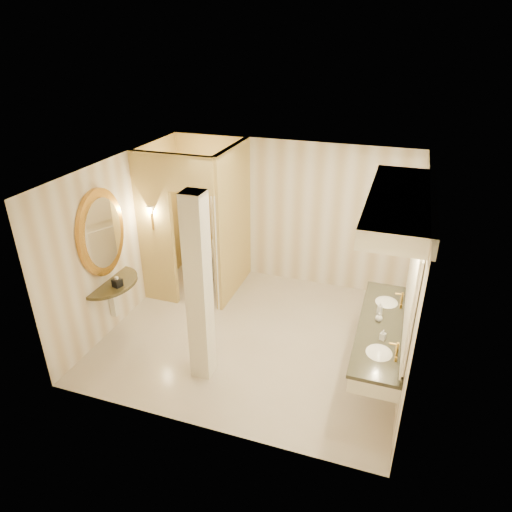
{
  "coord_description": "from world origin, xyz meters",
  "views": [
    {
      "loc": [
        1.94,
        -5.67,
        4.4
      ],
      "look_at": [
        -0.03,
        0.2,
        1.32
      ],
      "focal_mm": 32.0,
      "sensor_mm": 36.0,
      "label": 1
    }
  ],
  "objects": [
    {
      "name": "toilet",
      "position": [
        -1.5,
        1.48,
        0.41
      ],
      "size": [
        0.68,
        0.91,
        0.82
      ],
      "primitive_type": "imported",
      "rotation": [
        0.0,
        0.0,
        2.85
      ],
      "color": "white",
      "rests_on": "floor"
    },
    {
      "name": "floor",
      "position": [
        0.0,
        0.0,
        0.0
      ],
      "size": [
        4.5,
        4.5,
        0.0
      ],
      "primitive_type": "plane",
      "color": "beige",
      "rests_on": "ground"
    },
    {
      "name": "wall_back",
      "position": [
        0.0,
        2.0,
        1.35
      ],
      "size": [
        4.5,
        0.02,
        2.7
      ],
      "primitive_type": "cube",
      "color": "white",
      "rests_on": "floor"
    },
    {
      "name": "toilet_closet",
      "position": [
        -1.13,
        0.97,
        1.39
      ],
      "size": [
        1.5,
        1.55,
        2.7
      ],
      "color": "#DCBB73",
      "rests_on": "floor"
    },
    {
      "name": "soap_bottle_c",
      "position": [
        1.88,
        -0.14,
        0.98
      ],
      "size": [
        0.09,
        0.09,
        0.21
      ],
      "primitive_type": "imported",
      "rotation": [
        0.0,
        0.0,
        0.07
      ],
      "color": "#C6B28C",
      "rests_on": "vanity"
    },
    {
      "name": "tissue_box",
      "position": [
        -1.99,
        -0.62,
        0.94
      ],
      "size": [
        0.15,
        0.15,
        0.12
      ],
      "primitive_type": "cube",
      "rotation": [
        0.0,
        0.0,
        -0.26
      ],
      "color": "black",
      "rests_on": "console_shelf"
    },
    {
      "name": "wall_left",
      "position": [
        -2.25,
        0.0,
        1.35
      ],
      "size": [
        0.02,
        4.0,
        2.7
      ],
      "primitive_type": "cube",
      "color": "white",
      "rests_on": "floor"
    },
    {
      "name": "wall_right",
      "position": [
        2.25,
        0.0,
        1.35
      ],
      "size": [
        0.02,
        4.0,
        2.7
      ],
      "primitive_type": "cube",
      "color": "white",
      "rests_on": "floor"
    },
    {
      "name": "wall_front",
      "position": [
        0.0,
        -2.0,
        1.35
      ],
      "size": [
        4.5,
        0.02,
        2.7
      ],
      "primitive_type": "cube",
      "color": "white",
      "rests_on": "floor"
    },
    {
      "name": "vanity",
      "position": [
        1.98,
        -0.38,
        1.63
      ],
      "size": [
        0.75,
        2.44,
        2.09
      ],
      "color": "silver",
      "rests_on": "floor"
    },
    {
      "name": "soap_bottle_b",
      "position": [
        1.88,
        -0.3,
        0.94
      ],
      "size": [
        0.12,
        0.12,
        0.13
      ],
      "primitive_type": "imported",
      "rotation": [
        0.0,
        0.0,
        -0.2
      ],
      "color": "silver",
      "rests_on": "vanity"
    },
    {
      "name": "soap_bottle_a",
      "position": [
        1.97,
        -0.7,
        0.95
      ],
      "size": [
        0.08,
        0.08,
        0.14
      ],
      "primitive_type": "imported",
      "rotation": [
        0.0,
        0.0,
        -0.35
      ],
      "color": "beige",
      "rests_on": "vanity"
    },
    {
      "name": "console_shelf",
      "position": [
        -2.21,
        -0.53,
        1.35
      ],
      "size": [
        1.05,
        1.05,
        1.97
      ],
      "color": "black",
      "rests_on": "floor"
    },
    {
      "name": "wall_sconce",
      "position": [
        -1.93,
        0.43,
        1.73
      ],
      "size": [
        0.14,
        0.14,
        0.42
      ],
      "color": "gold",
      "rests_on": "toilet_closet"
    },
    {
      "name": "pillar",
      "position": [
        -0.39,
        -1.06,
        1.35
      ],
      "size": [
        0.28,
        0.28,
        2.7
      ],
      "primitive_type": "cube",
      "color": "silver",
      "rests_on": "floor"
    },
    {
      "name": "ceiling",
      "position": [
        0.0,
        0.0,
        2.7
      ],
      "size": [
        4.5,
        4.5,
        0.0
      ],
      "primitive_type": "plane",
      "rotation": [
        3.14,
        0.0,
        0.0
      ],
      "color": "silver",
      "rests_on": "wall_back"
    }
  ]
}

